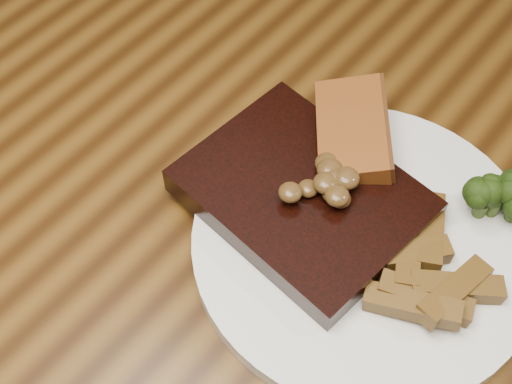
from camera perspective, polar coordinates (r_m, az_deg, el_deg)
dining_table at (r=0.70m, az=0.85°, el=-5.88°), size 1.60×0.90×0.75m
plate at (r=0.60m, az=8.59°, el=-4.11°), size 0.31×0.31×0.01m
steak at (r=0.60m, az=3.71°, el=-0.33°), size 0.20×0.16×0.03m
steak_bone at (r=0.57m, az=-0.20°, el=-4.79°), size 0.15×0.03×0.02m
mushroom_pile at (r=0.57m, az=5.42°, el=1.07°), size 0.06×0.06×0.03m
garlic_bread at (r=0.63m, az=7.48°, el=3.69°), size 0.11×0.12×0.02m
potato_wedges at (r=0.58m, az=13.48°, el=-6.20°), size 0.09×0.09×0.02m
broccoli_cluster at (r=0.62m, az=17.70°, el=-0.28°), size 0.07×0.07×0.04m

